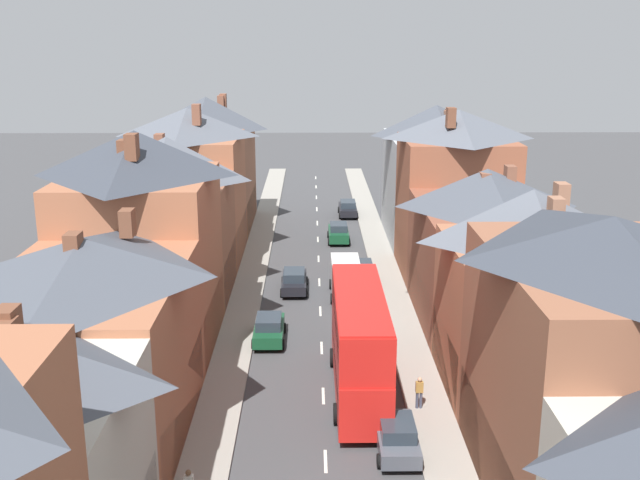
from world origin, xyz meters
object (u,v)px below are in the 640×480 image
Objects in this scene: car_near_blue at (338,232)px; delivery_van at (346,278)px; car_mid_black at (348,208)px; car_near_silver at (397,436)px; car_far_grey at (362,272)px; pedestrian_mid_right at (419,391)px; double_decker_bus_lead at (359,342)px; car_parked_left_b at (269,328)px; car_parked_right_a at (294,280)px.

delivery_van is (0.00, -14.22, 0.49)m from car_near_blue.
car_near_silver is at bearing -90.00° from car_mid_black.
delivery_van is at bearing -115.46° from car_far_grey.
delivery_van reaches higher than pedestrian_mid_right.
car_near_silver is 0.94× the size of car_far_grey.
car_parked_left_b is at bearing 125.67° from double_decker_bus_lead.
car_parked_left_b is 12.35m from car_far_grey.
car_far_grey is (1.30, -11.49, -0.00)m from car_near_blue.
car_parked_right_a is at bearing -102.04° from car_mid_black.
car_near_silver is at bearing -86.33° from delivery_van.
pedestrian_mid_right is at bearing -85.57° from car_far_grey.
double_decker_bus_lead is at bearing -94.28° from car_far_grey.
car_near_blue is 0.92× the size of car_mid_black.
pedestrian_mid_right is at bearing 68.20° from car_near_silver.
car_parked_right_a is 2.70× the size of pedestrian_mid_right.
car_near_silver is at bearing -87.84° from car_near_blue.
car_near_silver is (1.30, -34.51, -0.05)m from car_near_blue.
car_near_blue is 1.00× the size of car_parked_left_b.
pedestrian_mid_right reaches higher than car_mid_black.
double_decker_bus_lead reaches higher than pedestrian_mid_right.
pedestrian_mid_right reaches higher than car_near_blue.
pedestrian_mid_right is at bearing -87.89° from car_mid_black.
double_decker_bus_lead is at bearing -77.22° from car_parked_right_a.
car_far_grey reaches higher than car_near_silver.
pedestrian_mid_right is (1.49, -19.28, 0.19)m from car_far_grey.
delivery_van reaches higher than car_mid_black.
car_near_silver reaches higher than car_parked_right_a.
double_decker_bus_lead is 29.05m from car_near_blue.
delivery_van reaches higher than car_parked_right_a.
car_parked_left_b is 11.54m from pedestrian_mid_right.
delivery_van is at bearing 99.58° from pedestrian_mid_right.
double_decker_bus_lead is 14.84m from delivery_van.
car_far_grey is at bearing 64.54° from delivery_van.
car_mid_black is (4.90, 22.97, 0.00)m from car_parked_right_a.
car_mid_black is at bearing 77.96° from car_parked_right_a.
double_decker_bus_lead is 2.64× the size of car_near_blue.
car_parked_left_b is (-1.30, -9.02, 0.01)m from car_parked_right_a.
double_decker_bus_lead is at bearing -90.04° from delivery_van.
car_near_blue reaches higher than car_mid_black.
double_decker_bus_lead reaches higher than car_near_silver.
double_decker_bus_lead reaches higher than car_mid_black.
car_near_blue is 11.56m from car_far_grey.
car_parked_right_a is 9.11m from car_parked_left_b.
car_near_blue is at bearing 90.00° from delivery_van.
car_near_blue is at bearing 92.16° from car_near_silver.
car_parked_left_b reaches higher than car_near_silver.
car_far_grey is (-0.00, 23.02, 0.05)m from car_near_silver.
delivery_van is (3.60, -1.07, 0.54)m from car_parked_right_a.
car_far_grey is at bearing -83.54° from car_near_blue.
car_near_blue is 14.23m from delivery_van.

